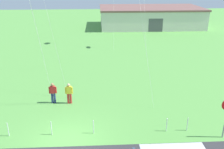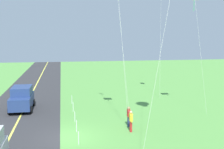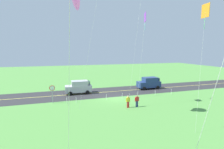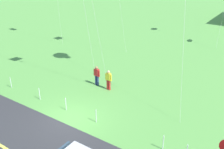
# 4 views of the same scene
# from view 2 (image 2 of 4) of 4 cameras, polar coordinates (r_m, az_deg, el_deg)

# --- Properties ---
(ground_plane) EXTENTS (120.00, 120.00, 0.10)m
(ground_plane) POSITION_cam_2_polar(r_m,az_deg,el_deg) (20.45, -9.08, -12.61)
(ground_plane) COLOR #549342
(asphalt_road) EXTENTS (120.00, 7.00, 0.00)m
(asphalt_road) POSITION_cam_2_polar(r_m,az_deg,el_deg) (20.77, -20.45, -12.54)
(asphalt_road) COLOR #2D2D30
(asphalt_road) RESTS_ON ground
(road_centre_stripe) EXTENTS (120.00, 0.16, 0.00)m
(road_centre_stripe) POSITION_cam_2_polar(r_m,az_deg,el_deg) (20.77, -20.46, -12.53)
(road_centre_stripe) COLOR #E5E04C
(road_centre_stripe) RESTS_ON asphalt_road
(car_parked_west_near) EXTENTS (4.40, 2.12, 2.24)m
(car_parked_west_near) POSITION_cam_2_polar(r_m,az_deg,el_deg) (28.38, -17.88, -4.58)
(car_parked_west_near) COLOR navy
(car_parked_west_near) RESTS_ON ground
(person_adult_near) EXTENTS (0.58, 0.22, 1.60)m
(person_adult_near) POSITION_cam_2_polar(r_m,az_deg,el_deg) (22.20, 3.41, -8.40)
(person_adult_near) COLOR navy
(person_adult_near) RESTS_ON ground
(person_adult_companion) EXTENTS (0.58, 0.22, 1.60)m
(person_adult_companion) POSITION_cam_2_polar(r_m,az_deg,el_deg) (21.05, 3.87, -9.31)
(person_adult_companion) COLOR red
(person_adult_companion) RESTS_ON ground
(fence_post_0) EXTENTS (0.05, 0.05, 0.90)m
(fence_post_0) POSITION_cam_2_polar(r_m,az_deg,el_deg) (29.79, -8.17, -5.09)
(fence_post_0) COLOR silver
(fence_post_0) RESTS_ON ground
(fence_post_1) EXTENTS (0.05, 0.05, 0.90)m
(fence_post_1) POSITION_cam_2_polar(r_m,az_deg,el_deg) (26.77, -7.92, -6.55)
(fence_post_1) COLOR silver
(fence_post_1) RESTS_ON ground
(fence_post_2) EXTENTS (0.05, 0.05, 0.90)m
(fence_post_2) POSITION_cam_2_polar(r_m,az_deg,el_deg) (23.67, -7.58, -8.47)
(fence_post_2) COLOR silver
(fence_post_2) RESTS_ON ground
(fence_post_3) EXTENTS (0.05, 0.05, 0.90)m
(fence_post_3) POSITION_cam_2_polar(r_m,az_deg,el_deg) (21.24, -7.25, -10.37)
(fence_post_3) COLOR silver
(fence_post_3) RESTS_ON ground
(fence_post_4) EXTENTS (0.05, 0.05, 0.90)m
(fence_post_4) POSITION_cam_2_polar(r_m,az_deg,el_deg) (18.87, -6.83, -12.72)
(fence_post_4) COLOR silver
(fence_post_4) RESTS_ON ground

